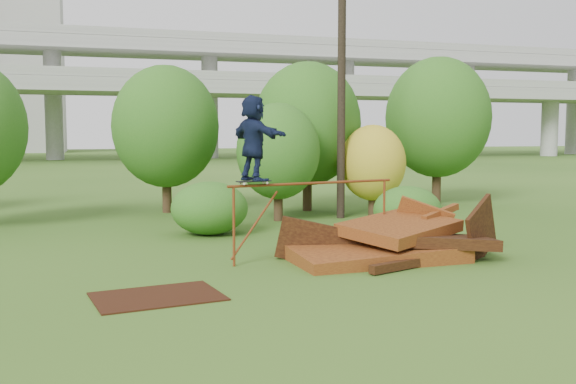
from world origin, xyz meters
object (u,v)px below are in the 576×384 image
object	(u,v)px
scrap_pile	(392,243)
utility_pole	(342,85)
flat_plate	(157,296)
skater	(254,138)

from	to	relation	value
scrap_pile	utility_pole	xyz separation A→B (m)	(1.59, 7.21, 4.30)
flat_plate	utility_pole	bearing A→B (deg)	51.83
scrap_pile	utility_pole	world-z (taller)	utility_pole
skater	utility_pole	world-z (taller)	utility_pole
flat_plate	utility_pole	world-z (taller)	utility_pole
scrap_pile	skater	distance (m)	4.16
utility_pole	scrap_pile	bearing A→B (deg)	-102.43
flat_plate	scrap_pile	bearing A→B (deg)	20.00
flat_plate	utility_pole	distance (m)	12.70
flat_plate	utility_pole	xyz separation A→B (m)	(7.31, 9.29, 4.64)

